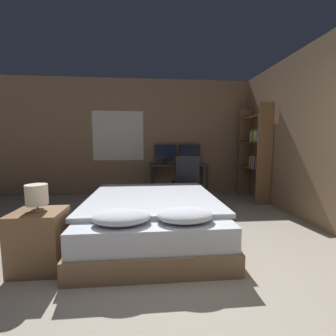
# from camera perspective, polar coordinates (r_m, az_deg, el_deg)

# --- Properties ---
(ground_plane) EXTENTS (20.00, 20.00, 0.00)m
(ground_plane) POSITION_cam_1_polar(r_m,az_deg,el_deg) (1.86, 4.79, -34.68)
(ground_plane) COLOR #9E9384
(wall_back) EXTENTS (12.00, 0.08, 2.70)m
(wall_back) POSITION_cam_1_polar(r_m,az_deg,el_deg) (5.44, -2.60, 7.79)
(wall_back) COLOR #8E7051
(wall_back) RESTS_ON ground_plane
(wall_side_right) EXTENTS (0.06, 12.00, 2.70)m
(wall_side_right) POSITION_cam_1_polar(r_m,az_deg,el_deg) (3.79, 35.63, 7.16)
(wall_side_right) COLOR #8E7051
(wall_side_right) RESTS_ON ground_plane
(bed) EXTENTS (1.66, 2.09, 0.59)m
(bed) POSITION_cam_1_polar(r_m,az_deg,el_deg) (3.02, -4.01, -12.22)
(bed) COLOR #846647
(bed) RESTS_ON ground_plane
(nightstand) EXTENTS (0.46, 0.41, 0.58)m
(nightstand) POSITION_cam_1_polar(r_m,az_deg,el_deg) (2.59, -29.81, -15.61)
(nightstand) COLOR brown
(nightstand) RESTS_ON ground_plane
(bedside_lamp) EXTENTS (0.20, 0.20, 0.26)m
(bedside_lamp) POSITION_cam_1_polar(r_m,az_deg,el_deg) (2.47, -30.39, -5.93)
(bedside_lamp) COLOR gray
(bedside_lamp) RESTS_ON nightstand
(desk) EXTENTS (1.30, 0.59, 0.74)m
(desk) POSITION_cam_1_polar(r_m,az_deg,el_deg) (5.15, 2.71, -0.05)
(desk) COLOR #38383D
(desk) RESTS_ON ground_plane
(monitor_left) EXTENTS (0.50, 0.16, 0.43)m
(monitor_left) POSITION_cam_1_polar(r_m,az_deg,el_deg) (5.28, -0.69, 3.93)
(monitor_left) COLOR black
(monitor_left) RESTS_ON desk
(monitor_right) EXTENTS (0.50, 0.16, 0.43)m
(monitor_right) POSITION_cam_1_polar(r_m,az_deg,el_deg) (5.36, 5.53, 3.94)
(monitor_right) COLOR black
(monitor_right) RESTS_ON desk
(keyboard) EXTENTS (0.34, 0.13, 0.02)m
(keyboard) POSITION_cam_1_polar(r_m,az_deg,el_deg) (4.95, 3.01, 0.98)
(keyboard) COLOR black
(keyboard) RESTS_ON desk
(computer_mouse) EXTENTS (0.07, 0.05, 0.04)m
(computer_mouse) POSITION_cam_1_polar(r_m,az_deg,el_deg) (4.99, 5.99, 1.10)
(computer_mouse) COLOR black
(computer_mouse) RESTS_ON desk
(office_chair) EXTENTS (0.52, 0.52, 0.98)m
(office_chair) POSITION_cam_1_polar(r_m,az_deg,el_deg) (4.41, 4.61, -4.42)
(office_chair) COLOR black
(office_chair) RESTS_ON ground_plane
(bookshelf) EXTENTS (0.31, 0.89, 1.99)m
(bookshelf) POSITION_cam_1_polar(r_m,az_deg,el_deg) (5.04, 21.51, 4.46)
(bookshelf) COLOR brown
(bookshelf) RESTS_ON ground_plane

